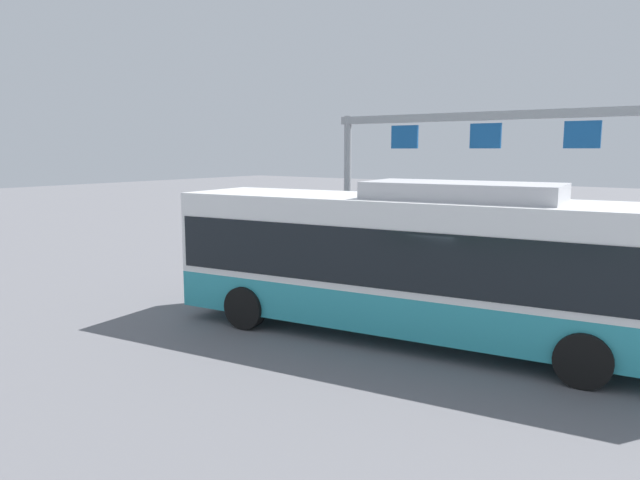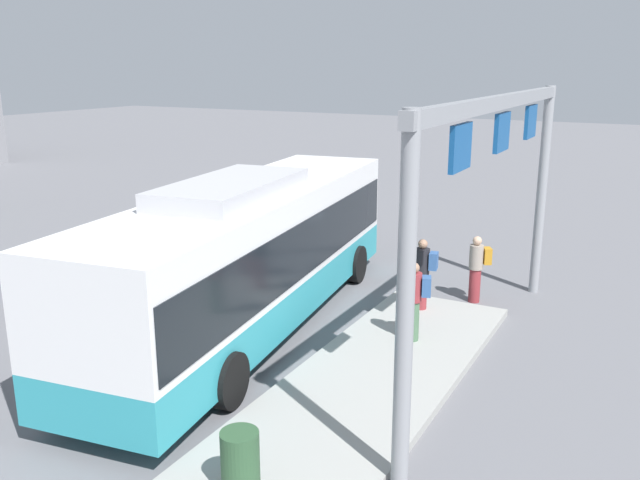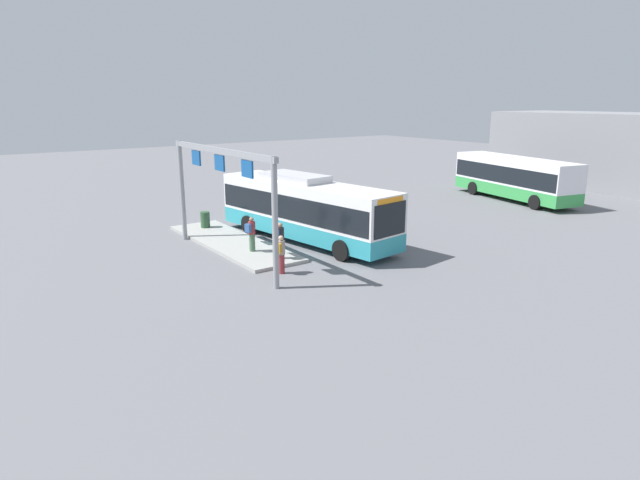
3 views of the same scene
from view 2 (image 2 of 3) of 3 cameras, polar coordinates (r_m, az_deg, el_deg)
name	(u,v)px [view 2 (image 2 of 3)]	position (r m, az deg, el deg)	size (l,w,h in m)	color
ground_plane	(254,326)	(15.16, -5.65, -7.35)	(120.00, 120.00, 0.00)	slate
platform_curb	(364,388)	(12.25, 3.78, -12.54)	(10.00, 2.80, 0.16)	#9E9E99
bus_main	(252,249)	(14.57, -5.84, -0.74)	(11.50, 4.00, 3.46)	teal
person_boarding	(423,272)	(15.58, 8.80, -2.73)	(0.39, 0.56, 1.67)	maroon
person_waiting_near	(477,267)	(16.75, 13.26, -2.28)	(0.53, 0.61, 1.67)	maroon
person_waiting_mid	(415,299)	(13.80, 8.08, -5.03)	(0.47, 0.59, 1.67)	#476B4C
platform_sign_gantry	(499,172)	(12.79, 15.06, 5.67)	(9.78, 0.24, 5.20)	gray
trash_bin	(240,463)	(9.33, -6.82, -18.37)	(0.52, 0.52, 0.90)	#2D5133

